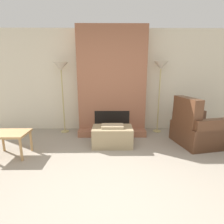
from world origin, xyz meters
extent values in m
plane|color=gray|center=(0.00, 0.00, 0.00)|extent=(24.00, 24.00, 0.00)
cube|color=beige|center=(0.00, 2.89, 1.30)|extent=(7.65, 0.06, 2.60)
cube|color=#935B42|center=(0.00, 2.63, 1.30)|extent=(1.66, 0.44, 2.60)
cube|color=#935B42|center=(0.00, 2.29, 0.07)|extent=(1.66, 0.25, 0.15)
cube|color=black|center=(0.00, 2.41, 0.38)|extent=(0.86, 0.02, 0.46)
cube|color=#998460|center=(0.00, 1.72, 0.21)|extent=(0.84, 0.51, 0.41)
cube|color=tan|center=(0.00, 1.72, 0.44)|extent=(0.46, 0.28, 0.05)
cube|color=brown|center=(1.88, 1.79, 0.23)|extent=(1.02, 1.04, 0.46)
cube|color=brown|center=(1.55, 1.73, 0.52)|extent=(0.34, 0.75, 1.04)
cube|color=brown|center=(1.95, 1.43, 0.33)|extent=(0.80, 0.31, 0.66)
cube|color=brown|center=(1.81, 2.15, 0.33)|extent=(0.80, 0.31, 0.66)
cube|color=tan|center=(-1.90, 1.27, 0.44)|extent=(0.64, 0.48, 0.04)
cylinder|color=tan|center=(-1.62, 1.07, 0.21)|extent=(0.04, 0.04, 0.42)
cylinder|color=tan|center=(-2.18, 1.47, 0.21)|extent=(0.04, 0.04, 0.42)
cylinder|color=tan|center=(-1.62, 1.47, 0.21)|extent=(0.04, 0.04, 0.42)
cylinder|color=tan|center=(-1.25, 2.61, 0.01)|extent=(0.20, 0.20, 0.02)
cylinder|color=tan|center=(-1.25, 2.61, 0.80)|extent=(0.03, 0.03, 1.57)
cone|color=beige|center=(-1.25, 2.61, 1.68)|extent=(0.35, 0.35, 0.19)
cylinder|color=tan|center=(1.20, 2.61, 0.01)|extent=(0.20, 0.20, 0.02)
cylinder|color=tan|center=(1.20, 2.61, 0.82)|extent=(0.03, 0.03, 1.60)
cone|color=beige|center=(1.20, 2.61, 1.71)|extent=(0.35, 0.35, 0.19)
camera|label=1|loc=(-0.04, -1.79, 1.57)|focal=28.00mm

